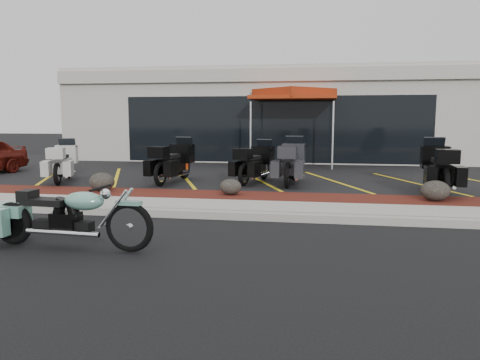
% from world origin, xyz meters
% --- Properties ---
extents(ground, '(90.00, 90.00, 0.00)m').
position_xyz_m(ground, '(0.00, 0.00, 0.00)').
color(ground, black).
rests_on(ground, ground).
extents(curb, '(24.00, 0.25, 0.15)m').
position_xyz_m(curb, '(0.00, 0.90, 0.07)').
color(curb, gray).
rests_on(curb, ground).
extents(sidewalk, '(24.00, 1.20, 0.15)m').
position_xyz_m(sidewalk, '(0.00, 1.60, 0.07)').
color(sidewalk, gray).
rests_on(sidewalk, ground).
extents(mulch_bed, '(24.00, 1.20, 0.16)m').
position_xyz_m(mulch_bed, '(0.00, 2.80, 0.08)').
color(mulch_bed, '#3A190D').
rests_on(mulch_bed, ground).
extents(upper_lot, '(26.00, 9.60, 0.15)m').
position_xyz_m(upper_lot, '(0.00, 8.20, 0.07)').
color(upper_lot, black).
rests_on(upper_lot, ground).
extents(dealership_building, '(18.00, 8.16, 4.00)m').
position_xyz_m(dealership_building, '(0.00, 14.47, 2.01)').
color(dealership_building, '#A19C92').
rests_on(dealership_building, ground).
extents(boulder_left, '(0.64, 0.53, 0.45)m').
position_xyz_m(boulder_left, '(-3.57, 2.87, 0.39)').
color(boulder_left, black).
rests_on(boulder_left, mulch_bed).
extents(boulder_mid, '(0.52, 0.44, 0.37)m').
position_xyz_m(boulder_mid, '(-0.30, 2.82, 0.34)').
color(boulder_mid, black).
rests_on(boulder_mid, mulch_bed).
extents(boulder_right, '(0.63, 0.52, 0.45)m').
position_xyz_m(boulder_right, '(4.26, 2.73, 0.38)').
color(boulder_right, black).
rests_on(boulder_right, mulch_bed).
extents(hero_cruiser, '(2.85, 0.90, 0.99)m').
position_xyz_m(hero_cruiser, '(-0.98, -1.60, 0.49)').
color(hero_cruiser, '#66A08D').
rests_on(hero_cruiser, ground).
extents(touring_white, '(1.42, 2.22, 1.21)m').
position_xyz_m(touring_white, '(-5.66, 4.99, 0.75)').
color(touring_white, beige).
rests_on(touring_white, upper_lot).
extents(touring_black_front, '(1.11, 2.25, 1.26)m').
position_xyz_m(touring_black_front, '(-2.19, 5.45, 0.78)').
color(touring_black_front, black).
rests_on(touring_black_front, upper_lot).
extents(touring_black_mid, '(1.28, 2.18, 1.19)m').
position_xyz_m(touring_black_mid, '(0.16, 5.74, 0.75)').
color(touring_black_mid, black).
rests_on(touring_black_mid, upper_lot).
extents(touring_grey, '(0.97, 2.27, 1.29)m').
position_xyz_m(touring_grey, '(1.04, 5.69, 0.80)').
color(touring_grey, '#2C2C31').
rests_on(touring_grey, upper_lot).
extents(touring_black_rear, '(1.02, 2.32, 1.32)m').
position_xyz_m(touring_black_rear, '(4.67, 4.80, 0.81)').
color(touring_black_rear, black).
rests_on(touring_black_rear, upper_lot).
extents(traffic_cone, '(0.34, 0.34, 0.43)m').
position_xyz_m(traffic_cone, '(-0.62, 7.92, 0.36)').
color(traffic_cone, '#FB3D08').
rests_on(traffic_cone, upper_lot).
extents(popup_canopy, '(3.83, 3.83, 2.90)m').
position_xyz_m(popup_canopy, '(0.77, 10.23, 2.78)').
color(popup_canopy, silver).
rests_on(popup_canopy, upper_lot).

